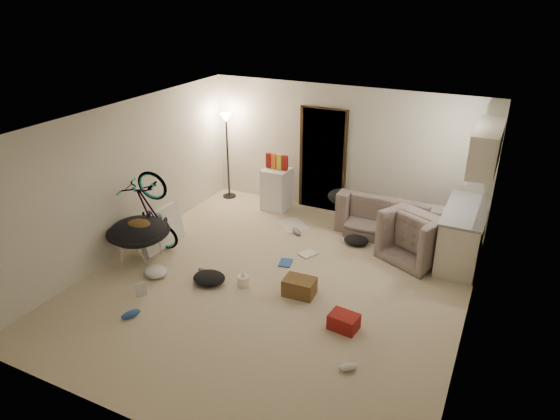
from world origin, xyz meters
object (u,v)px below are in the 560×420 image
at_px(juicer, 243,280).
at_px(mini_fridge, 276,189).
at_px(drink_case_a, 299,287).
at_px(kitchen_counter, 462,236).
at_px(bicycle, 154,229).
at_px(drink_case_b, 344,322).
at_px(tv_box, 161,229).
at_px(saucer_chair, 139,237).
at_px(sofa, 391,219).
at_px(floor_lamp, 227,138).
at_px(armchair, 422,239).

bearing_deg(juicer, mini_fridge, 106.33).
distance_m(mini_fridge, juicer, 2.95).
height_order(mini_fridge, drink_case_a, mini_fridge).
height_order(kitchen_counter, bicycle, kitchen_counter).
bearing_deg(juicer, drink_case_b, -10.27).
bearing_deg(tv_box, mini_fridge, 65.66).
bearing_deg(drink_case_b, tv_box, 173.83).
relative_size(mini_fridge, saucer_chair, 0.82).
height_order(bicycle, juicer, bicycle).
distance_m(mini_fridge, tv_box, 2.56).
distance_m(kitchen_counter, sofa, 1.37).
bearing_deg(floor_lamp, sofa, -3.22).
bearing_deg(saucer_chair, drink_case_b, -4.18).
xyz_separation_m(armchair, juicer, (-2.23, -2.10, -0.21)).
xyz_separation_m(mini_fridge, tv_box, (-1.08, -2.32, -0.09)).
distance_m(floor_lamp, tv_box, 2.61).
bearing_deg(tv_box, drink_case_a, -6.22).
xyz_separation_m(armchair, mini_fridge, (-3.05, 0.72, 0.11)).
relative_size(sofa, bicycle, 1.24).
distance_m(bicycle, drink_case_b, 3.68).
xyz_separation_m(armchair, saucer_chair, (-4.13, -2.15, 0.11)).
bearing_deg(juicer, kitchen_counter, 38.79).
bearing_deg(bicycle, drink_case_a, -99.46).
relative_size(mini_fridge, drink_case_b, 2.24).
xyz_separation_m(sofa, bicycle, (-3.45, -2.40, 0.13)).
height_order(tv_box, drink_case_b, tv_box).
xyz_separation_m(mini_fridge, juicer, (0.83, -2.82, -0.32)).
distance_m(bicycle, mini_fridge, 2.72).
xyz_separation_m(bicycle, drink_case_b, (3.62, -0.63, -0.29)).
relative_size(drink_case_b, juicer, 1.55).
xyz_separation_m(sofa, tv_box, (-3.45, -2.22, 0.05)).
relative_size(floor_lamp, kitchen_counter, 1.21).
distance_m(bicycle, saucer_chair, 0.36).
height_order(mini_fridge, saucer_chair, mini_fridge).
relative_size(floor_lamp, sofa, 0.96).
height_order(armchair, bicycle, bicycle).
bearing_deg(drink_case_a, saucer_chair, -178.55).
height_order(tv_box, drink_case_a, tv_box).
bearing_deg(drink_case_b, armchair, 84.41).
bearing_deg(floor_lamp, mini_fridge, -4.84).
relative_size(sofa, drink_case_a, 4.14).
relative_size(sofa, tv_box, 1.91).
distance_m(saucer_chair, tv_box, 0.56).
distance_m(saucer_chair, juicer, 1.94).
relative_size(floor_lamp, juicer, 7.47).
xyz_separation_m(kitchen_counter, saucer_chair, (-4.73, -2.31, -0.01)).
relative_size(armchair, mini_fridge, 1.15).
xyz_separation_m(floor_lamp, armchair, (4.23, -0.82, -0.99)).
bearing_deg(mini_fridge, drink_case_b, -48.24).
relative_size(bicycle, saucer_chair, 1.50).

